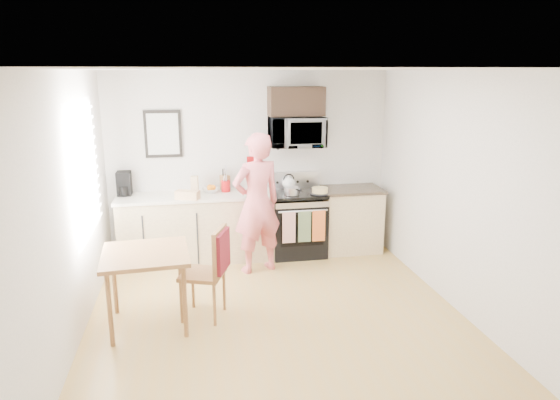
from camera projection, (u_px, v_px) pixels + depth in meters
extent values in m
plane|color=#AD8643|center=(279.00, 321.00, 5.31)|extent=(4.60, 4.60, 0.00)
cube|color=beige|center=(250.00, 163.00, 7.17)|extent=(4.00, 0.04, 2.60)
cube|color=beige|center=(353.00, 307.00, 2.79)|extent=(4.00, 0.04, 2.60)
cube|color=beige|center=(68.00, 214.00, 4.63)|extent=(0.04, 4.60, 2.60)
cube|color=beige|center=(463.00, 195.00, 5.33)|extent=(0.04, 4.60, 2.60)
cube|color=silver|center=(279.00, 69.00, 4.66)|extent=(4.00, 4.60, 0.04)
cube|color=white|center=(84.00, 171.00, 5.33)|extent=(0.02, 1.40, 1.50)
cube|color=silver|center=(85.00, 171.00, 5.33)|extent=(0.01, 1.30, 1.40)
cube|color=tan|center=(197.00, 229.00, 6.96)|extent=(2.10, 0.60, 0.90)
cube|color=silver|center=(196.00, 196.00, 6.84)|extent=(2.14, 0.64, 0.04)
cube|color=tan|center=(350.00, 220.00, 7.35)|extent=(0.84, 0.60, 0.90)
cube|color=black|center=(351.00, 189.00, 7.23)|extent=(0.88, 0.64, 0.04)
cube|color=black|center=(297.00, 228.00, 7.20)|extent=(0.76, 0.65, 0.77)
cube|color=black|center=(302.00, 230.00, 6.88)|extent=(0.61, 0.02, 0.45)
cube|color=silver|center=(303.00, 207.00, 6.80)|extent=(0.74, 0.02, 0.14)
cylinder|color=silver|center=(303.00, 211.00, 6.77)|extent=(0.68, 0.02, 0.02)
cube|color=black|center=(298.00, 194.00, 7.07)|extent=(0.76, 0.65, 0.04)
cube|color=silver|center=(294.00, 180.00, 7.30)|extent=(0.76, 0.08, 0.24)
cube|color=white|center=(289.00, 228.00, 6.78)|extent=(0.18, 0.02, 0.44)
cube|color=#62774F|center=(305.00, 227.00, 6.82)|extent=(0.18, 0.02, 0.44)
cube|color=#C86F1E|center=(319.00, 226.00, 6.86)|extent=(0.18, 0.02, 0.44)
imported|color=silver|center=(297.00, 132.00, 6.96)|extent=(0.76, 0.51, 0.42)
cube|color=black|center=(296.00, 101.00, 6.89)|extent=(0.76, 0.35, 0.40)
cube|color=black|center=(163.00, 134.00, 6.83)|extent=(0.50, 0.03, 0.65)
cube|color=#B6BAB0|center=(163.00, 134.00, 6.81)|extent=(0.42, 0.01, 0.56)
cube|color=#AA0E11|center=(254.00, 163.00, 7.16)|extent=(0.20, 0.02, 0.20)
imported|color=#B93342|center=(257.00, 204.00, 6.45)|extent=(0.78, 0.64, 1.84)
cube|color=brown|center=(145.00, 254.00, 5.06)|extent=(0.86, 0.86, 0.04)
cylinder|color=brown|center=(110.00, 310.00, 4.74)|extent=(0.05, 0.05, 0.76)
cylinder|color=brown|center=(185.00, 302.00, 4.91)|extent=(0.05, 0.05, 0.76)
cylinder|color=brown|center=(114.00, 281.00, 5.40)|extent=(0.05, 0.05, 0.76)
cylinder|color=brown|center=(180.00, 274.00, 5.57)|extent=(0.05, 0.05, 0.76)
cube|color=brown|center=(202.00, 274.00, 5.30)|extent=(0.54, 0.54, 0.04)
cube|color=brown|center=(220.00, 252.00, 5.20)|extent=(0.19, 0.41, 0.51)
cube|color=#560E1C|center=(222.00, 251.00, 5.20)|extent=(0.19, 0.38, 0.42)
cylinder|color=brown|center=(181.00, 302.00, 5.22)|extent=(0.03, 0.03, 0.47)
cylinder|color=brown|center=(215.00, 305.00, 5.16)|extent=(0.03, 0.03, 0.47)
cylinder|color=brown|center=(193.00, 288.00, 5.57)|extent=(0.03, 0.03, 0.47)
cylinder|color=brown|center=(224.00, 290.00, 5.51)|extent=(0.03, 0.03, 0.47)
cube|color=brown|center=(225.00, 183.00, 7.09)|extent=(0.14, 0.16, 0.21)
cylinder|color=#AA0E11|center=(226.00, 186.00, 7.00)|extent=(0.12, 0.12, 0.16)
imported|color=white|center=(210.00, 190.00, 6.96)|extent=(0.24, 0.24, 0.06)
cube|color=tan|center=(195.00, 185.00, 6.85)|extent=(0.11, 0.11, 0.25)
cube|color=black|center=(124.00, 183.00, 6.78)|extent=(0.19, 0.23, 0.33)
cylinder|color=black|center=(124.00, 191.00, 6.71)|extent=(0.12, 0.12, 0.12)
cube|color=tan|center=(187.00, 195.00, 6.59)|extent=(0.34, 0.25, 0.11)
cylinder|color=black|center=(320.00, 193.00, 6.95)|extent=(0.27, 0.27, 0.01)
cylinder|color=tan|center=(320.00, 190.00, 6.94)|extent=(0.22, 0.22, 0.07)
sphere|color=white|center=(289.00, 183.00, 7.19)|extent=(0.18, 0.18, 0.18)
cone|color=white|center=(289.00, 177.00, 7.16)|extent=(0.06, 0.06, 0.06)
torus|color=black|center=(289.00, 179.00, 7.17)|extent=(0.16, 0.02, 0.16)
cylinder|color=silver|center=(292.00, 191.00, 6.90)|extent=(0.21, 0.21, 0.10)
cylinder|color=black|center=(298.00, 190.00, 6.76)|extent=(0.09, 0.18, 0.02)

